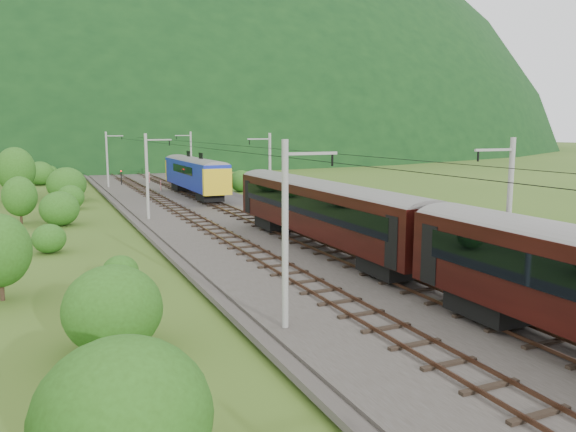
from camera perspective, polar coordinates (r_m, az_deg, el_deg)
name	(u,v)px	position (r m, az deg, el deg)	size (l,w,h in m)	color
ground	(405,315)	(27.57, 11.76, -9.77)	(600.00, 600.00, 0.00)	#36531A
railbed	(311,265)	(35.77, 2.35, -5.01)	(14.00, 220.00, 0.30)	#38332D
track_left	(276,266)	(34.74, -1.21, -5.05)	(2.40, 220.00, 0.27)	brown
track_right	(344,258)	(36.82, 5.71, -4.29)	(2.40, 220.00, 0.27)	brown
catenary_left	(148,174)	(54.07, -14.06, 4.12)	(2.54, 192.28, 8.00)	gray
catenary_right	(269,171)	(57.47, -1.92, 4.64)	(2.54, 192.28, 8.00)	gray
overhead_wires	(312,155)	(34.76, 2.42, 6.18)	(4.83, 198.00, 0.03)	black
mountain_main	(73,148)	(281.65, -21.05, 6.50)	(504.00, 360.00, 244.00)	black
hazard_post_near	(161,185)	(79.54, -12.80, 3.05)	(0.14, 0.14, 1.34)	red
hazard_post_far	(149,177)	(91.37, -13.92, 3.83)	(0.18, 0.18, 1.64)	red
signal	(121,176)	(88.68, -16.58, 3.88)	(0.24, 0.24, 2.20)	black
vegetation_left	(49,228)	(40.30, -23.07, -1.10)	(12.83, 149.20, 6.55)	#254F15
vegetation_right	(509,243)	(39.56, 21.51, -2.62)	(6.63, 92.95, 2.78)	#254F15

